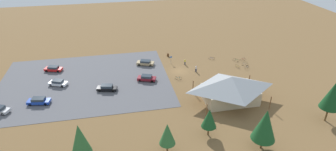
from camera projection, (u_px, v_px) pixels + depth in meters
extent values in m
plane|color=brown|center=(179.00, 71.00, 74.05)|extent=(160.00, 160.00, 0.00)
cube|color=#56565B|center=(85.00, 81.00, 69.06)|extent=(40.12, 30.76, 0.05)
cube|color=#C6B28E|center=(230.00, 94.00, 60.86)|extent=(10.97, 6.98, 3.02)
pyramid|color=#93999E|center=(231.00, 83.00, 59.53)|extent=(13.97, 9.98, 2.73)
cylinder|color=brown|center=(249.00, 81.00, 66.21)|extent=(0.20, 0.20, 3.02)
cylinder|color=brown|center=(193.00, 87.00, 63.77)|extent=(0.20, 0.20, 3.02)
cylinder|color=brown|center=(270.00, 103.00, 57.95)|extent=(0.20, 0.20, 3.02)
cylinder|color=brown|center=(207.00, 111.00, 55.50)|extent=(0.20, 0.20, 3.02)
cylinder|color=brown|center=(168.00, 55.00, 82.27)|extent=(0.60, 0.60, 0.90)
cylinder|color=#99999E|center=(171.00, 60.00, 77.62)|extent=(0.08, 0.08, 2.20)
cube|color=#1959B2|center=(171.00, 57.00, 77.25)|extent=(0.56, 0.04, 0.40)
cylinder|color=brown|center=(327.00, 114.00, 54.49)|extent=(0.33, 0.33, 3.00)
cone|color=#14421E|center=(333.00, 95.00, 52.53)|extent=(3.68, 3.68, 5.48)
cone|color=#2D6633|center=(80.00, 139.00, 43.32)|extent=(3.17, 3.17, 5.23)
cylinder|color=brown|center=(167.00, 147.00, 47.18)|extent=(0.31, 0.31, 1.81)
cone|color=#2D6633|center=(167.00, 134.00, 45.86)|extent=(2.69, 2.69, 3.87)
cylinder|color=brown|center=(262.00, 143.00, 48.02)|extent=(0.40, 0.40, 1.96)
cone|color=#194C23|center=(265.00, 125.00, 46.26)|extent=(3.99, 3.99, 5.64)
cylinder|color=brown|center=(208.00, 130.00, 51.02)|extent=(0.29, 0.29, 1.86)
cone|color=#194C23|center=(209.00, 118.00, 49.76)|extent=(2.70, 2.70, 3.58)
torus|color=black|center=(246.00, 68.00, 74.91)|extent=(0.65, 0.41, 0.74)
torus|color=black|center=(248.00, 67.00, 75.53)|extent=(0.65, 0.41, 0.74)
cylinder|color=silver|center=(247.00, 67.00, 75.16)|extent=(0.84, 0.52, 0.04)
cylinder|color=silver|center=(246.00, 67.00, 75.00)|extent=(0.04, 0.04, 0.46)
cube|color=black|center=(247.00, 66.00, 74.89)|extent=(0.21, 0.17, 0.05)
cylinder|color=silver|center=(248.00, 66.00, 75.37)|extent=(0.04, 0.04, 0.43)
cylinder|color=black|center=(248.00, 65.00, 75.27)|extent=(0.27, 0.43, 0.03)
torus|color=black|center=(210.00, 58.00, 80.41)|extent=(0.68, 0.30, 0.71)
torus|color=black|center=(213.00, 58.00, 80.26)|extent=(0.68, 0.30, 0.71)
cylinder|color=#2347B7|center=(212.00, 58.00, 80.28)|extent=(0.91, 0.38, 0.04)
cylinder|color=#2347B7|center=(211.00, 58.00, 80.26)|extent=(0.04, 0.04, 0.44)
cube|color=black|center=(211.00, 57.00, 80.16)|extent=(0.22, 0.15, 0.05)
cylinder|color=#2347B7|center=(213.00, 58.00, 80.17)|extent=(0.04, 0.04, 0.44)
cylinder|color=black|center=(213.00, 57.00, 80.07)|extent=(0.20, 0.46, 0.03)
torus|color=black|center=(234.00, 60.00, 79.31)|extent=(0.68, 0.39, 0.75)
torus|color=black|center=(238.00, 60.00, 79.06)|extent=(0.68, 0.39, 0.75)
cylinder|color=#1E7F38|center=(236.00, 60.00, 79.13)|extent=(0.82, 0.47, 0.04)
cylinder|color=#1E7F38|center=(236.00, 59.00, 79.13)|extent=(0.04, 0.04, 0.43)
cube|color=black|center=(236.00, 59.00, 79.03)|extent=(0.21, 0.17, 0.05)
cylinder|color=#1E7F38|center=(238.00, 60.00, 78.98)|extent=(0.04, 0.04, 0.47)
cylinder|color=black|center=(238.00, 59.00, 78.87)|extent=(0.26, 0.44, 0.03)
torus|color=black|center=(180.00, 78.00, 69.73)|extent=(0.67, 0.31, 0.71)
torus|color=black|center=(176.00, 78.00, 69.90)|extent=(0.67, 0.31, 0.71)
cylinder|color=#197A7F|center=(178.00, 78.00, 69.76)|extent=(0.87, 0.39, 0.04)
cylinder|color=#197A7F|center=(179.00, 77.00, 69.68)|extent=(0.04, 0.04, 0.44)
cube|color=black|center=(179.00, 77.00, 69.58)|extent=(0.22, 0.15, 0.05)
cylinder|color=#197A7F|center=(177.00, 77.00, 69.76)|extent=(0.04, 0.04, 0.51)
cylinder|color=black|center=(177.00, 76.00, 69.64)|extent=(0.22, 0.45, 0.03)
torus|color=black|center=(242.00, 60.00, 79.38)|extent=(0.75, 0.18, 0.76)
torus|color=black|center=(245.00, 59.00, 79.72)|extent=(0.75, 0.18, 0.76)
cylinder|color=red|center=(243.00, 59.00, 79.49)|extent=(0.91, 0.21, 0.04)
cylinder|color=red|center=(243.00, 59.00, 79.38)|extent=(0.04, 0.04, 0.48)
cube|color=black|center=(243.00, 58.00, 79.27)|extent=(0.21, 0.12, 0.05)
cylinder|color=red|center=(244.00, 58.00, 79.58)|extent=(0.04, 0.04, 0.47)
cylinder|color=black|center=(245.00, 58.00, 79.47)|extent=(0.12, 0.48, 0.03)
torus|color=black|center=(239.00, 67.00, 75.26)|extent=(0.28, 0.69, 0.72)
torus|color=black|center=(236.00, 66.00, 76.01)|extent=(0.28, 0.69, 0.72)
cylinder|color=yellow|center=(238.00, 66.00, 75.58)|extent=(0.35, 0.88, 0.04)
cylinder|color=yellow|center=(238.00, 66.00, 75.40)|extent=(0.04, 0.04, 0.43)
cube|color=black|center=(238.00, 65.00, 75.30)|extent=(0.14, 0.22, 0.05)
cylinder|color=yellow|center=(237.00, 65.00, 75.83)|extent=(0.04, 0.04, 0.49)
cylinder|color=black|center=(237.00, 64.00, 75.71)|extent=(0.46, 0.19, 0.03)
torus|color=black|center=(247.00, 64.00, 76.86)|extent=(0.68, 0.16, 0.69)
torus|color=black|center=(243.00, 64.00, 76.83)|extent=(0.68, 0.16, 0.69)
cylinder|color=#B7B7BC|center=(245.00, 64.00, 76.80)|extent=(0.99, 0.21, 0.04)
cylinder|color=#B7B7BC|center=(246.00, 64.00, 76.75)|extent=(0.04, 0.04, 0.43)
cube|color=black|center=(246.00, 63.00, 76.65)|extent=(0.21, 0.11, 0.05)
cylinder|color=#B7B7BC|center=(243.00, 63.00, 76.72)|extent=(0.04, 0.04, 0.50)
cylinder|color=black|center=(244.00, 63.00, 76.60)|extent=(0.12, 0.48, 0.03)
cube|color=#1E42B2|center=(39.00, 101.00, 60.15)|extent=(4.87, 2.61, 0.62)
cube|color=#2D3842|center=(38.00, 99.00, 59.88)|extent=(2.83, 2.04, 0.54)
cylinder|color=black|center=(30.00, 105.00, 59.47)|extent=(0.67, 0.32, 0.64)
cylinder|color=black|center=(33.00, 100.00, 60.92)|extent=(0.67, 0.32, 0.64)
cylinder|color=black|center=(45.00, 104.00, 59.57)|extent=(0.67, 0.32, 0.64)
cylinder|color=black|center=(48.00, 100.00, 61.02)|extent=(0.67, 0.32, 0.64)
cube|color=red|center=(53.00, 69.00, 73.76)|extent=(4.76, 2.99, 0.60)
cube|color=#2D3842|center=(53.00, 67.00, 73.51)|extent=(2.83, 2.22, 0.51)
cylinder|color=black|center=(47.00, 71.00, 73.29)|extent=(0.68, 0.40, 0.64)
cylinder|color=black|center=(49.00, 68.00, 74.66)|extent=(0.68, 0.40, 0.64)
cylinder|color=black|center=(58.00, 71.00, 73.05)|extent=(0.68, 0.40, 0.64)
cylinder|color=black|center=(61.00, 69.00, 74.42)|extent=(0.68, 0.40, 0.64)
cube|color=white|center=(58.00, 83.00, 67.08)|extent=(4.59, 3.22, 0.59)
cube|color=#2D3842|center=(58.00, 81.00, 66.81)|extent=(2.78, 2.32, 0.56)
cylinder|color=black|center=(51.00, 85.00, 66.73)|extent=(0.68, 0.44, 0.64)
cylinder|color=black|center=(54.00, 82.00, 68.07)|extent=(0.68, 0.44, 0.64)
cylinder|color=black|center=(62.00, 86.00, 66.27)|extent=(0.68, 0.44, 0.64)
cylinder|color=black|center=(65.00, 83.00, 67.62)|extent=(0.68, 0.44, 0.64)
cube|color=black|center=(107.00, 88.00, 65.01)|extent=(4.78, 2.74, 0.58)
cube|color=#2D3842|center=(107.00, 86.00, 64.74)|extent=(2.81, 2.06, 0.59)
cylinder|color=black|center=(100.00, 91.00, 64.50)|extent=(0.67, 0.37, 0.64)
cylinder|color=black|center=(101.00, 87.00, 65.81)|extent=(0.67, 0.37, 0.64)
cylinder|color=black|center=(113.00, 91.00, 64.39)|extent=(0.67, 0.37, 0.64)
cylinder|color=black|center=(114.00, 88.00, 65.71)|extent=(0.67, 0.37, 0.64)
cube|color=maroon|center=(147.00, 79.00, 69.13)|extent=(4.74, 3.21, 0.66)
cube|color=#2D3842|center=(147.00, 76.00, 68.86)|extent=(2.86, 2.34, 0.54)
cylinder|color=black|center=(140.00, 80.00, 68.75)|extent=(0.68, 0.43, 0.64)
cylinder|color=black|center=(141.00, 77.00, 70.13)|extent=(0.68, 0.43, 0.64)
cylinder|color=black|center=(152.00, 81.00, 68.36)|extent=(0.68, 0.43, 0.64)
cylinder|color=black|center=(153.00, 78.00, 69.73)|extent=(0.68, 0.43, 0.64)
cylinder|color=black|center=(3.00, 114.00, 56.50)|extent=(0.67, 0.46, 0.64)
cylinder|color=black|center=(8.00, 110.00, 57.79)|extent=(0.67, 0.46, 0.64)
cube|color=tan|center=(145.00, 63.00, 76.98)|extent=(4.92, 3.33, 0.62)
cube|color=#2D3842|center=(145.00, 61.00, 76.72)|extent=(2.96, 2.41, 0.50)
cylinder|color=black|center=(139.00, 65.00, 76.58)|extent=(0.68, 0.43, 0.64)
cylinder|color=black|center=(141.00, 62.00, 77.99)|extent=(0.68, 0.43, 0.64)
cylinder|color=black|center=(150.00, 65.00, 76.15)|extent=(0.68, 0.43, 0.64)
cylinder|color=black|center=(152.00, 63.00, 77.57)|extent=(0.68, 0.43, 0.64)
cube|color=#2D3347|center=(185.00, 63.00, 77.33)|extent=(0.35, 0.39, 0.83)
cylinder|color=yellow|center=(185.00, 61.00, 77.01)|extent=(0.36, 0.36, 0.57)
sphere|color=tan|center=(185.00, 59.00, 76.82)|extent=(0.24, 0.24, 0.24)
cube|color=#2D3347|center=(196.00, 70.00, 73.47)|extent=(0.40, 0.39, 0.90)
cylinder|color=silver|center=(196.00, 68.00, 73.12)|extent=(0.36, 0.36, 0.64)
sphere|color=tan|center=(196.00, 66.00, 72.91)|extent=(0.24, 0.24, 0.24)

